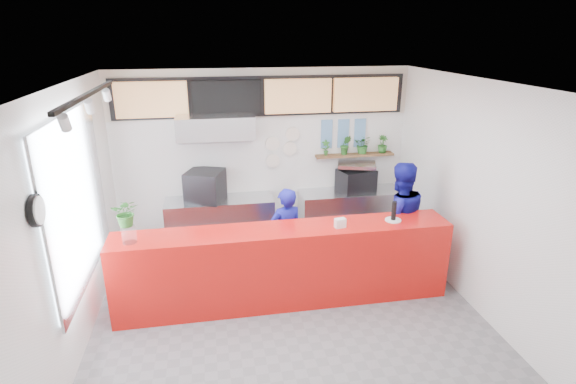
# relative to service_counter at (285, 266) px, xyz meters

# --- Properties ---
(floor) EXTENTS (5.00, 5.00, 0.00)m
(floor) POSITION_rel_service_counter_xyz_m (0.00, -0.40, -0.55)
(floor) COLOR slate
(floor) RESTS_ON ground
(ceiling) EXTENTS (5.00, 5.00, 0.00)m
(ceiling) POSITION_rel_service_counter_xyz_m (0.00, -0.40, 2.45)
(ceiling) COLOR silver
(wall_back) EXTENTS (5.00, 0.00, 5.00)m
(wall_back) POSITION_rel_service_counter_xyz_m (0.00, 2.10, 0.95)
(wall_back) COLOR white
(wall_back) RESTS_ON ground
(wall_left) EXTENTS (0.00, 5.00, 5.00)m
(wall_left) POSITION_rel_service_counter_xyz_m (-2.50, -0.40, 0.95)
(wall_left) COLOR white
(wall_left) RESTS_ON ground
(wall_right) EXTENTS (0.00, 5.00, 5.00)m
(wall_right) POSITION_rel_service_counter_xyz_m (2.50, -0.40, 0.95)
(wall_right) COLOR white
(wall_right) RESTS_ON ground
(service_counter) EXTENTS (4.50, 0.60, 1.10)m
(service_counter) POSITION_rel_service_counter_xyz_m (0.00, 0.00, 0.00)
(service_counter) COLOR red
(service_counter) RESTS_ON ground
(cream_band) EXTENTS (5.00, 0.02, 0.80)m
(cream_band) POSITION_rel_service_counter_xyz_m (0.00, 2.09, 2.05)
(cream_band) COLOR beige
(cream_band) RESTS_ON wall_back
(prep_bench) EXTENTS (1.80, 0.60, 0.90)m
(prep_bench) POSITION_rel_service_counter_xyz_m (-0.80, 1.80, -0.10)
(prep_bench) COLOR #B2B5BA
(prep_bench) RESTS_ON ground
(panini_oven) EXTENTS (0.72, 0.72, 0.50)m
(panini_oven) POSITION_rel_service_counter_xyz_m (-1.01, 1.80, 0.60)
(panini_oven) COLOR black
(panini_oven) RESTS_ON prep_bench
(extraction_hood) EXTENTS (1.20, 0.70, 0.35)m
(extraction_hood) POSITION_rel_service_counter_xyz_m (-0.80, 1.75, 1.60)
(extraction_hood) COLOR #B2B5BA
(extraction_hood) RESTS_ON ceiling
(hood_lip) EXTENTS (1.20, 0.69, 0.31)m
(hood_lip) POSITION_rel_service_counter_xyz_m (-0.80, 1.75, 1.40)
(hood_lip) COLOR #B2B5BA
(hood_lip) RESTS_ON ceiling
(right_bench) EXTENTS (1.80, 0.60, 0.90)m
(right_bench) POSITION_rel_service_counter_xyz_m (1.50, 1.80, -0.10)
(right_bench) COLOR #B2B5BA
(right_bench) RESTS_ON ground
(espresso_machine) EXTENTS (0.69, 0.57, 0.39)m
(espresso_machine) POSITION_rel_service_counter_xyz_m (1.58, 1.80, 0.54)
(espresso_machine) COLOR black
(espresso_machine) RESTS_ON right_bench
(espresso_tray) EXTENTS (0.75, 0.62, 0.06)m
(espresso_tray) POSITION_rel_service_counter_xyz_m (1.58, 1.80, 0.83)
(espresso_tray) COLOR #AEB0B6
(espresso_tray) RESTS_ON espresso_machine
(herb_shelf) EXTENTS (1.40, 0.18, 0.04)m
(herb_shelf) POSITION_rel_service_counter_xyz_m (1.60, 2.00, 0.95)
(herb_shelf) COLOR brown
(herb_shelf) RESTS_ON wall_back
(menu_board_far_left) EXTENTS (1.10, 0.10, 0.55)m
(menu_board_far_left) POSITION_rel_service_counter_xyz_m (-1.75, 1.98, 2.00)
(menu_board_far_left) COLOR tan
(menu_board_far_left) RESTS_ON wall_back
(menu_board_mid_left) EXTENTS (1.10, 0.10, 0.55)m
(menu_board_mid_left) POSITION_rel_service_counter_xyz_m (-0.59, 1.98, 2.00)
(menu_board_mid_left) COLOR black
(menu_board_mid_left) RESTS_ON wall_back
(menu_board_mid_right) EXTENTS (1.10, 0.10, 0.55)m
(menu_board_mid_right) POSITION_rel_service_counter_xyz_m (0.57, 1.98, 2.00)
(menu_board_mid_right) COLOR tan
(menu_board_mid_right) RESTS_ON wall_back
(menu_board_far_right) EXTENTS (1.10, 0.10, 0.55)m
(menu_board_far_right) POSITION_rel_service_counter_xyz_m (1.73, 1.98, 2.00)
(menu_board_far_right) COLOR tan
(menu_board_far_right) RESTS_ON wall_back
(soffit) EXTENTS (4.80, 0.04, 0.65)m
(soffit) POSITION_rel_service_counter_xyz_m (0.00, 2.06, 2.00)
(soffit) COLOR black
(soffit) RESTS_ON wall_back
(window_pane) EXTENTS (0.04, 2.20, 1.90)m
(window_pane) POSITION_rel_service_counter_xyz_m (-2.47, -0.10, 1.15)
(window_pane) COLOR silver
(window_pane) RESTS_ON wall_left
(window_frame) EXTENTS (0.03, 2.30, 2.00)m
(window_frame) POSITION_rel_service_counter_xyz_m (-2.45, -0.10, 1.15)
(window_frame) COLOR #B2B5BA
(window_frame) RESTS_ON wall_left
(wall_clock_rim) EXTENTS (0.05, 0.30, 0.30)m
(wall_clock_rim) POSITION_rel_service_counter_xyz_m (-2.46, -1.30, 1.50)
(wall_clock_rim) COLOR black
(wall_clock_rim) RESTS_ON wall_left
(wall_clock_face) EXTENTS (0.02, 0.26, 0.26)m
(wall_clock_face) POSITION_rel_service_counter_xyz_m (-2.43, -1.30, 1.50)
(wall_clock_face) COLOR white
(wall_clock_face) RESTS_ON wall_left
(track_rail) EXTENTS (0.05, 2.40, 0.04)m
(track_rail) POSITION_rel_service_counter_xyz_m (-2.10, -0.40, 2.39)
(track_rail) COLOR black
(track_rail) RESTS_ON ceiling
(dec_plate_a) EXTENTS (0.24, 0.03, 0.24)m
(dec_plate_a) POSITION_rel_service_counter_xyz_m (0.15, 2.07, 1.20)
(dec_plate_a) COLOR silver
(dec_plate_a) RESTS_ON wall_back
(dec_plate_b) EXTENTS (0.24, 0.03, 0.24)m
(dec_plate_b) POSITION_rel_service_counter_xyz_m (0.45, 2.07, 1.10)
(dec_plate_b) COLOR silver
(dec_plate_b) RESTS_ON wall_back
(dec_plate_c) EXTENTS (0.24, 0.03, 0.24)m
(dec_plate_c) POSITION_rel_service_counter_xyz_m (0.15, 2.07, 0.90)
(dec_plate_c) COLOR silver
(dec_plate_c) RESTS_ON wall_back
(dec_plate_d) EXTENTS (0.24, 0.03, 0.24)m
(dec_plate_d) POSITION_rel_service_counter_xyz_m (0.50, 2.07, 1.35)
(dec_plate_d) COLOR silver
(dec_plate_d) RESTS_ON wall_back
(photo_frame_a) EXTENTS (0.20, 0.02, 0.25)m
(photo_frame_a) POSITION_rel_service_counter_xyz_m (1.10, 2.08, 1.45)
(photo_frame_a) COLOR #598CBF
(photo_frame_a) RESTS_ON wall_back
(photo_frame_b) EXTENTS (0.20, 0.02, 0.25)m
(photo_frame_b) POSITION_rel_service_counter_xyz_m (1.40, 2.08, 1.45)
(photo_frame_b) COLOR #598CBF
(photo_frame_b) RESTS_ON wall_back
(photo_frame_c) EXTENTS (0.20, 0.02, 0.25)m
(photo_frame_c) POSITION_rel_service_counter_xyz_m (1.70, 2.08, 1.45)
(photo_frame_c) COLOR #598CBF
(photo_frame_c) RESTS_ON wall_back
(photo_frame_d) EXTENTS (0.20, 0.02, 0.25)m
(photo_frame_d) POSITION_rel_service_counter_xyz_m (1.10, 2.08, 1.20)
(photo_frame_d) COLOR #598CBF
(photo_frame_d) RESTS_ON wall_back
(photo_frame_e) EXTENTS (0.20, 0.02, 0.25)m
(photo_frame_e) POSITION_rel_service_counter_xyz_m (1.40, 2.08, 1.20)
(photo_frame_e) COLOR #598CBF
(photo_frame_e) RESTS_ON wall_back
(photo_frame_f) EXTENTS (0.20, 0.02, 0.25)m
(photo_frame_f) POSITION_rel_service_counter_xyz_m (1.70, 2.08, 1.20)
(photo_frame_f) COLOR #598CBF
(photo_frame_f) RESTS_ON wall_back
(staff_center) EXTENTS (0.61, 0.48, 1.45)m
(staff_center) POSITION_rel_service_counter_xyz_m (0.12, 0.59, 0.18)
(staff_center) COLOR navy
(staff_center) RESTS_ON ground
(staff_right) EXTENTS (0.89, 0.70, 1.78)m
(staff_right) POSITION_rel_service_counter_xyz_m (1.81, 0.47, 0.34)
(staff_right) COLOR navy
(staff_right) RESTS_ON ground
(herb_a) EXTENTS (0.15, 0.10, 0.27)m
(herb_a) POSITION_rel_service_counter_xyz_m (1.07, 2.00, 1.11)
(herb_a) COLOR #286322
(herb_a) RESTS_ON herb_shelf
(herb_b) EXTENTS (0.22, 0.19, 0.34)m
(herb_b) POSITION_rel_service_counter_xyz_m (1.43, 2.00, 1.14)
(herb_b) COLOR #286322
(herb_b) RESTS_ON herb_shelf
(herb_c) EXTENTS (0.37, 0.36, 0.33)m
(herb_c) POSITION_rel_service_counter_xyz_m (1.75, 2.00, 1.13)
(herb_c) COLOR #286322
(herb_c) RESTS_ON herb_shelf
(herb_d) EXTENTS (0.20, 0.18, 0.31)m
(herb_d) POSITION_rel_service_counter_xyz_m (2.11, 2.00, 1.13)
(herb_d) COLOR #286322
(herb_d) RESTS_ON herb_shelf
(glass_vase) EXTENTS (0.22, 0.22, 0.21)m
(glass_vase) POSITION_rel_service_counter_xyz_m (-1.94, -0.07, 0.66)
(glass_vase) COLOR silver
(glass_vase) RESTS_ON service_counter
(basil_vase) EXTENTS (0.32, 0.28, 0.35)m
(basil_vase) POSITION_rel_service_counter_xyz_m (-1.94, -0.07, 0.95)
(basil_vase) COLOR #286322
(basil_vase) RESTS_ON glass_vase
(napkin_holder) EXTENTS (0.16, 0.11, 0.12)m
(napkin_holder) POSITION_rel_service_counter_xyz_m (0.73, -0.09, 0.61)
(napkin_holder) COLOR white
(napkin_holder) RESTS_ON service_counter
(white_plate) EXTENTS (0.24, 0.24, 0.02)m
(white_plate) POSITION_rel_service_counter_xyz_m (1.51, -0.00, 0.56)
(white_plate) COLOR white
(white_plate) RESTS_ON service_counter
(pepper_mill) EXTENTS (0.08, 0.08, 0.27)m
(pepper_mill) POSITION_rel_service_counter_xyz_m (1.51, -0.00, 0.70)
(pepper_mill) COLOR black
(pepper_mill) RESTS_ON white_plate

